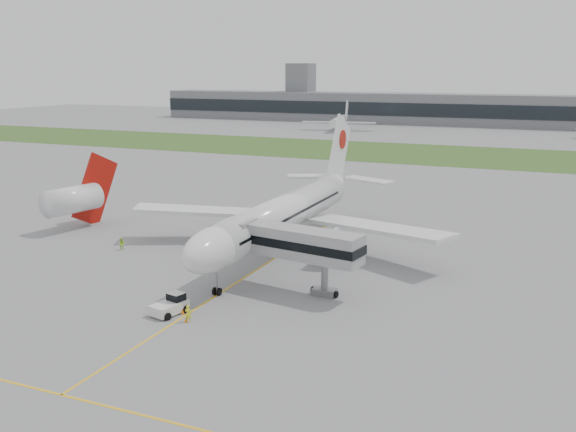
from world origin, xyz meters
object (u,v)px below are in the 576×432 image
at_px(jet_bridge, 289,243).
at_px(neighbor_aircraft, 76,198).
at_px(pushback_tug, 171,305).
at_px(airliner, 286,212).
at_px(ground_crew_near, 188,313).

relative_size(jet_bridge, neighbor_aircraft, 1.10).
bearing_deg(neighbor_aircraft, pushback_tug, -25.10).
xyz_separation_m(airliner, pushback_tug, (-1.73, -26.59, -4.73)).
xyz_separation_m(jet_bridge, ground_crew_near, (-5.60, -12.91, -4.84)).
height_order(airliner, neighbor_aircraft, airliner).
xyz_separation_m(pushback_tug, ground_crew_near, (2.95, -1.39, -0.01)).
height_order(pushback_tug, jet_bridge, jet_bridge).
height_order(airliner, jet_bridge, airliner).
relative_size(pushback_tug, jet_bridge, 0.26).
xyz_separation_m(pushback_tug, neighbor_aircraft, (-34.50, 25.37, 4.02)).
bearing_deg(ground_crew_near, neighbor_aircraft, -47.72).
height_order(airliner, ground_crew_near, airliner).
distance_m(airliner, jet_bridge, 16.55).
bearing_deg(pushback_tug, ground_crew_near, -11.57).
distance_m(pushback_tug, neighbor_aircraft, 43.02).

